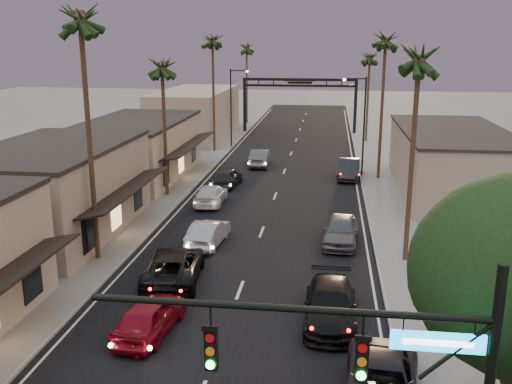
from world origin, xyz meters
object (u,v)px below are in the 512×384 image
(arch, at_px, (300,91))
(palm_rc, at_px, (370,55))
(oncoming_pickup, at_px, (174,266))
(palm_lb, at_px, (80,12))
(palm_lc, at_px, (162,62))
(streetlight_right, at_px, (361,118))
(palm_rb, at_px, (386,36))
(oncoming_silver, at_px, (208,233))
(curbside_black, at_px, (330,305))
(palm_ld, at_px, (212,37))
(palm_far, at_px, (247,45))
(traffic_signal, at_px, (394,381))
(oncoming_red, at_px, (149,316))
(streetlight_left, at_px, (233,101))
(palm_ra, at_px, (420,52))
(curbside_near, at_px, (382,384))

(arch, height_order, palm_rc, palm_rc)
(oncoming_pickup, bearing_deg, palm_rc, -111.28)
(palm_lb, distance_m, palm_lc, 14.30)
(streetlight_right, distance_m, palm_rb, 7.35)
(oncoming_silver, bearing_deg, curbside_black, 134.15)
(oncoming_pickup, bearing_deg, palm_lb, -30.08)
(palm_ld, distance_m, palm_far, 23.02)
(oncoming_pickup, bearing_deg, traffic_signal, 114.44)
(oncoming_red, bearing_deg, palm_rc, -97.09)
(streetlight_right, bearing_deg, palm_ld, 147.21)
(palm_far, bearing_deg, palm_rb, -63.57)
(palm_ld, distance_m, oncoming_red, 42.75)
(palm_lc, bearing_deg, arch, 75.80)
(oncoming_silver, bearing_deg, streetlight_left, -78.33)
(palm_rb, bearing_deg, traffic_signal, -94.16)
(palm_ra, distance_m, curbside_near, 17.33)
(traffic_signal, distance_m, oncoming_pickup, 18.73)
(palm_lb, distance_m, palm_far, 56.03)
(oncoming_silver, bearing_deg, traffic_signal, 116.80)
(arch, bearing_deg, oncoming_red, -93.17)
(streetlight_left, distance_m, palm_rb, 22.07)
(arch, bearing_deg, palm_rb, -71.70)
(curbside_near, bearing_deg, oncoming_pickup, 142.06)
(palm_lc, bearing_deg, oncoming_red, -75.79)
(palm_lc, xyz_separation_m, oncoming_pickup, (5.06, -16.27, -9.66))
(palm_rb, height_order, palm_rc, palm_rb)
(traffic_signal, distance_m, streetlight_left, 55.45)
(palm_rb, distance_m, oncoming_red, 34.03)
(streetlight_right, bearing_deg, palm_rc, 84.95)
(streetlight_right, bearing_deg, oncoming_silver, -116.48)
(palm_lb, distance_m, palm_rc, 45.48)
(traffic_signal, distance_m, palm_ld, 53.47)
(oncoming_red, height_order, oncoming_silver, oncoming_red)
(curbside_near, bearing_deg, palm_lc, 125.53)
(curbside_near, bearing_deg, arch, 101.29)
(palm_ld, height_order, oncoming_red, palm_ld)
(arch, distance_m, palm_lb, 49.39)
(palm_lb, bearing_deg, palm_lc, 90.00)
(palm_far, xyz_separation_m, oncoming_red, (5.21, -63.77, -10.65))
(streetlight_right, distance_m, oncoming_pickup, 27.72)
(streetlight_right, relative_size, oncoming_red, 1.93)
(palm_rb, relative_size, curbside_black, 2.59)
(streetlight_right, xyz_separation_m, streetlight_left, (-13.84, 13.00, 0.00))
(traffic_signal, xyz_separation_m, oncoming_silver, (-8.61, 21.23, -4.32))
(streetlight_right, xyz_separation_m, palm_far, (-15.22, 33.00, 6.11))
(streetlight_right, height_order, oncoming_pickup, streetlight_right)
(palm_ra, relative_size, oncoming_pickup, 2.26)
(palm_ra, xyz_separation_m, curbside_black, (-4.15, -7.74, -10.65))
(curbside_black, bearing_deg, arch, 94.89)
(palm_lb, relative_size, curbside_black, 2.77)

